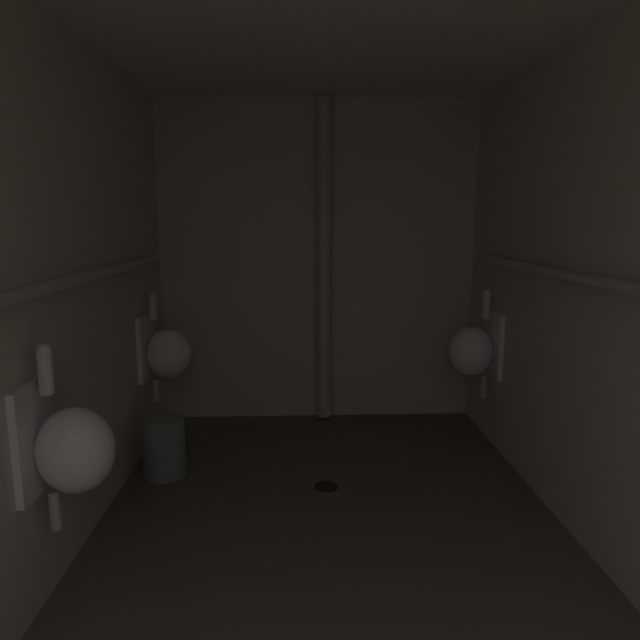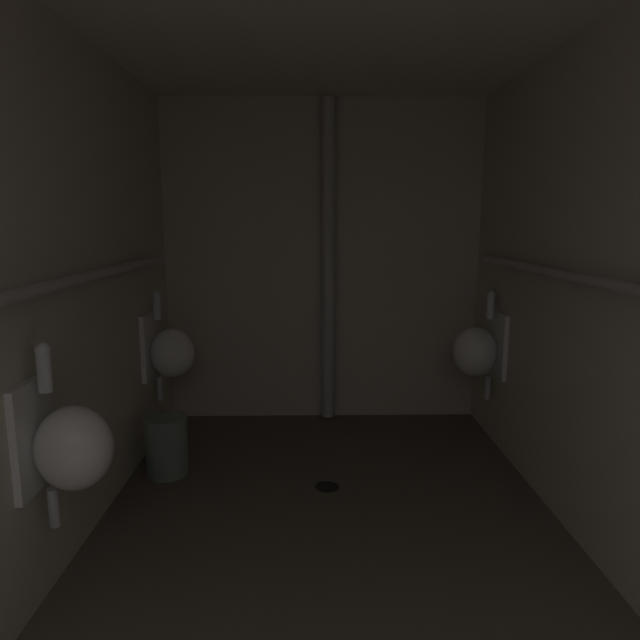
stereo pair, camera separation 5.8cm
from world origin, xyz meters
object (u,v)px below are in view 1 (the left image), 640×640
at_px(floor_drain, 325,486).
at_px(standpipe_back_wall, 324,264).
at_px(waste_bin, 164,447).
at_px(urinal_right_mid, 474,349).
at_px(urinal_left_far, 166,352).
at_px(urinal_left_mid, 70,447).

bearing_deg(floor_drain, standpipe_back_wall, 87.73).
relative_size(floor_drain, waste_bin, 0.38).
distance_m(urinal_right_mid, standpipe_back_wall, 1.25).
distance_m(urinal_left_far, floor_drain, 1.39).
relative_size(urinal_left_mid, floor_drain, 5.39).
relative_size(urinal_left_mid, urinal_right_mid, 1.00).
bearing_deg(waste_bin, urinal_left_mid, -93.62).
bearing_deg(urinal_left_far, urinal_left_mid, -90.00).
bearing_deg(floor_drain, urinal_left_far, 148.10).
distance_m(urinal_right_mid, waste_bin, 2.12).
bearing_deg(waste_bin, urinal_right_mid, 12.42).
relative_size(urinal_left_mid, waste_bin, 2.08).
distance_m(urinal_left_mid, floor_drain, 1.56).
distance_m(floor_drain, waste_bin, 1.00).
xyz_separation_m(urinal_left_mid, waste_bin, (0.07, 1.15, -0.48)).
relative_size(urinal_left_far, floor_drain, 5.39).
relative_size(urinal_left_far, urinal_right_mid, 1.00).
relative_size(urinal_right_mid, standpipe_back_wall, 0.32).
bearing_deg(urinal_left_mid, waste_bin, 86.38).
height_order(urinal_left_mid, standpipe_back_wall, standpipe_back_wall).
bearing_deg(urinal_left_far, urinal_right_mid, -0.16).
height_order(urinal_left_far, urinal_right_mid, same).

